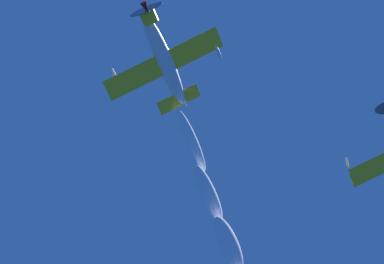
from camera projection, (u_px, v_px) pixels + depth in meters
airplane_lead at (163, 56)px, 59.81m from camera, size 8.24×8.36×4.55m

